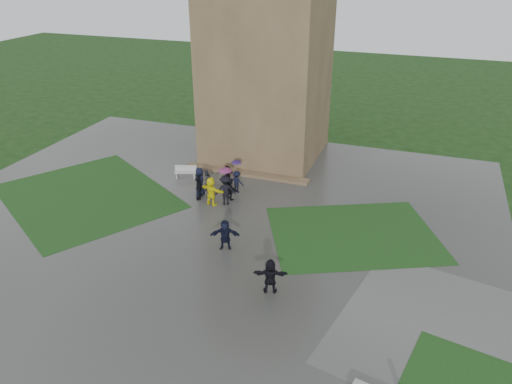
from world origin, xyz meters
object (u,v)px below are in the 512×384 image
(pedestrian_mid, at_px, (225,234))
(bench, at_px, (186,172))
(pedestrian_near, at_px, (270,276))
(tower, at_px, (267,34))

(pedestrian_mid, bearing_deg, bench, 110.83)
(bench, xyz_separation_m, pedestrian_near, (9.53, -10.25, 0.41))
(tower, distance_m, bench, 11.23)
(tower, bearing_deg, bench, -121.47)
(tower, xyz_separation_m, pedestrian_near, (5.72, -16.48, -8.12))
(bench, height_order, pedestrian_mid, pedestrian_mid)
(bench, xyz_separation_m, pedestrian_mid, (6.13, -7.50, 0.39))
(tower, relative_size, bench, 11.45)
(pedestrian_near, bearing_deg, bench, -63.24)
(bench, distance_m, pedestrian_near, 14.00)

